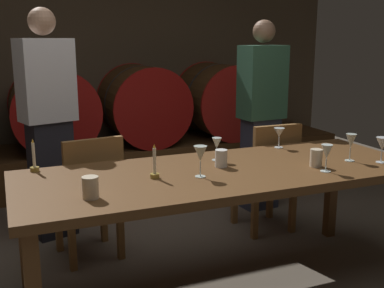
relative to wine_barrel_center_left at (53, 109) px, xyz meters
The scene contains 21 objects.
back_wall 0.98m from the wine_barrel_center_left, 50.57° to the left, with size 6.00×0.24×2.97m, color brown.
barrel_shelf 0.76m from the wine_barrel_center_left, ahead, with size 5.40×0.90×0.40m, color brown.
wine_barrel_center_left is the anchor object (origin of this frame).
wine_barrel_center_right 0.93m from the wine_barrel_center_left, ahead, with size 0.83×0.86×0.83m.
wine_barrel_far_right 1.86m from the wine_barrel_center_left, ahead, with size 0.83×0.86×0.83m.
dining_table 2.56m from the wine_barrel_center_left, 74.07° to the right, with size 2.40×0.90×0.76m.
chair_left 1.81m from the wine_barrel_center_left, 88.88° to the right, with size 0.45×0.45×0.88m.
chair_right 2.32m from the wine_barrel_center_left, 51.89° to the right, with size 0.40×0.40×0.88m.
guest_left 1.26m from the wine_barrel_center_left, 97.32° to the right, with size 0.43×0.34×1.73m.
guest_right 2.09m from the wine_barrel_center_left, 38.60° to the right, with size 0.40×0.28×1.66m.
candle_left 2.10m from the wine_barrel_center_left, 99.00° to the right, with size 0.05×0.05×0.19m.
candle_right 2.49m from the wine_barrel_center_left, 83.62° to the right, with size 0.05×0.05×0.20m.
wine_glass_far_left 2.60m from the wine_barrel_center_left, 78.47° to the right, with size 0.07×0.07×0.18m.
wine_glass_left 2.38m from the wine_barrel_center_left, 71.42° to the right, with size 0.06×0.06×0.15m.
wine_glass_center_left 2.99m from the wine_barrel_center_left, 65.60° to the right, with size 0.07×0.07×0.16m.
wine_glass_center_right 2.48m from the wine_barrel_center_left, 57.96° to the right, with size 0.07×0.07×0.14m.
wine_glass_right 3.00m from the wine_barrel_center_left, 59.35° to the right, with size 0.07×0.07×0.17m.
wine_glass_far_right 3.17m from the wine_barrel_center_left, 57.97° to the right, with size 0.08×0.08×0.16m.
cup_left 2.68m from the wine_barrel_center_left, 92.44° to the right, with size 0.08×0.08×0.11m, color beige.
cup_center 2.50m from the wine_barrel_center_left, 73.32° to the right, with size 0.07×0.07×0.10m, color white.
cup_right 2.89m from the wine_barrel_center_left, 64.41° to the right, with size 0.07×0.07×0.11m, color beige.
Camera 1 is at (-0.94, -2.27, 1.52)m, focal length 44.32 mm.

